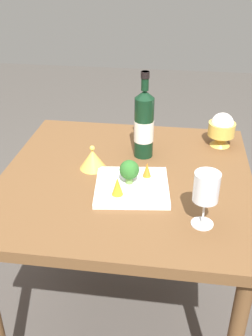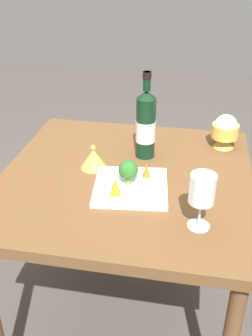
% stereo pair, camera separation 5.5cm
% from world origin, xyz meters
% --- Properties ---
extents(ground_plane, '(8.00, 8.00, 0.00)m').
position_xyz_m(ground_plane, '(0.00, 0.00, 0.00)').
color(ground_plane, '#4C4742').
extents(dining_table, '(0.91, 0.91, 0.75)m').
position_xyz_m(dining_table, '(0.00, 0.00, 0.66)').
color(dining_table, brown).
rests_on(dining_table, ground_plane).
extents(wine_bottle, '(0.08, 0.08, 0.34)m').
position_xyz_m(wine_bottle, '(0.16, -0.05, 0.88)').
color(wine_bottle, black).
rests_on(wine_bottle, dining_table).
extents(wine_glass, '(0.08, 0.08, 0.18)m').
position_xyz_m(wine_glass, '(-0.25, -0.27, 0.87)').
color(wine_glass, white).
rests_on(wine_glass, dining_table).
extents(rice_bowl, '(0.11, 0.11, 0.14)m').
position_xyz_m(rice_bowl, '(0.30, -0.35, 0.82)').
color(rice_bowl, gold).
rests_on(rice_bowl, dining_table).
extents(rice_bowl_lid, '(0.10, 0.10, 0.09)m').
position_xyz_m(rice_bowl_lid, '(0.04, 0.13, 0.78)').
color(rice_bowl_lid, gold).
rests_on(rice_bowl_lid, dining_table).
extents(serving_plate, '(0.28, 0.28, 0.02)m').
position_xyz_m(serving_plate, '(-0.09, -0.03, 0.75)').
color(serving_plate, white).
rests_on(serving_plate, dining_table).
extents(broccoli_floret, '(0.07, 0.07, 0.09)m').
position_xyz_m(broccoli_floret, '(-0.08, -0.02, 0.81)').
color(broccoli_floret, '#729E4C').
rests_on(broccoli_floret, serving_plate).
extents(carrot_garnish_left, '(0.04, 0.04, 0.06)m').
position_xyz_m(carrot_garnish_left, '(-0.15, 0.01, 0.79)').
color(carrot_garnish_left, orange).
rests_on(carrot_garnish_left, serving_plate).
extents(carrot_garnish_right, '(0.03, 0.03, 0.05)m').
position_xyz_m(carrot_garnish_right, '(-0.02, -0.08, 0.79)').
color(carrot_garnish_right, orange).
rests_on(carrot_garnish_right, serving_plate).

